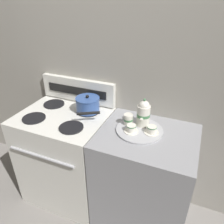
% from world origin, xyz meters
% --- Properties ---
extents(ground_plane, '(6.00, 6.00, 0.00)m').
position_xyz_m(ground_plane, '(0.00, 0.00, 0.00)').
color(ground_plane, gray).
extents(wall_back, '(6.00, 0.05, 2.20)m').
position_xyz_m(wall_back, '(0.00, 0.33, 1.10)').
color(wall_back, '#9E998E').
rests_on(wall_back, ground).
extents(stove, '(0.73, 0.63, 0.89)m').
position_xyz_m(stove, '(-0.36, -0.00, 0.44)').
color(stove, silver).
rests_on(stove, ground).
extents(control_panel, '(0.72, 0.05, 0.21)m').
position_xyz_m(control_panel, '(-0.36, 0.28, 1.00)').
color(control_panel, silver).
rests_on(control_panel, stove).
extents(side_counter, '(0.71, 0.60, 0.88)m').
position_xyz_m(side_counter, '(0.37, 0.00, 0.44)').
color(side_counter, '#939399').
rests_on(side_counter, ground).
extents(saucepan, '(0.28, 0.32, 0.15)m').
position_xyz_m(saucepan, '(-0.18, 0.13, 0.96)').
color(saucepan, '#335193').
rests_on(saucepan, stove).
extents(serving_tray, '(0.35, 0.35, 0.01)m').
position_xyz_m(serving_tray, '(0.30, 0.03, 0.89)').
color(serving_tray, '#B2B2B7').
rests_on(serving_tray, side_counter).
extents(teapot, '(0.10, 0.16, 0.22)m').
position_xyz_m(teapot, '(0.31, 0.09, 1.00)').
color(teapot, white).
rests_on(teapot, serving_tray).
extents(teacup_left, '(0.11, 0.11, 0.05)m').
position_xyz_m(teacup_left, '(0.25, -0.02, 0.92)').
color(teacup_left, white).
rests_on(teacup_left, serving_tray).
extents(teacup_right, '(0.11, 0.11, 0.05)m').
position_xyz_m(teacup_right, '(0.39, 0.02, 0.92)').
color(teacup_right, white).
rests_on(teacup_right, serving_tray).
extents(creamer_jug, '(0.07, 0.07, 0.08)m').
position_xyz_m(creamer_jug, '(0.20, 0.06, 0.94)').
color(creamer_jug, white).
rests_on(creamer_jug, serving_tray).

